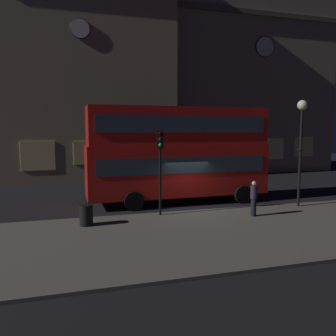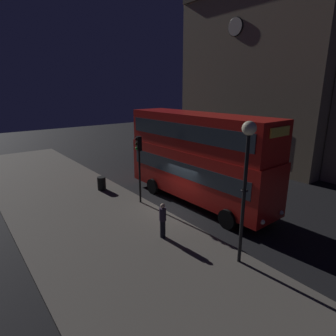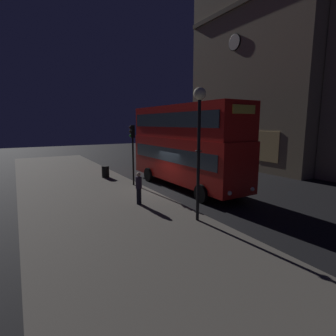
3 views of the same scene
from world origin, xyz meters
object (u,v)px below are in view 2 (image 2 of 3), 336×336
(pedestrian, at_px, (163,220))
(litter_bin, at_px, (102,183))
(double_decker_bus, at_px, (198,154))
(street_lamp, at_px, (247,161))
(traffic_light_near_kerb, at_px, (139,156))

(pedestrian, xyz_separation_m, litter_bin, (-7.81, 0.57, -0.43))
(pedestrian, distance_m, litter_bin, 7.84)
(double_decker_bus, height_order, pedestrian, double_decker_bus)
(double_decker_bus, xyz_separation_m, street_lamp, (5.87, -3.19, 1.27))
(double_decker_bus, relative_size, traffic_light_near_kerb, 2.58)
(litter_bin, bearing_deg, double_decker_bus, 35.70)
(street_lamp, relative_size, pedestrian, 3.34)
(traffic_light_near_kerb, relative_size, pedestrian, 2.42)
(street_lamp, height_order, pedestrian, street_lamp)
(traffic_light_near_kerb, xyz_separation_m, street_lamp, (7.73, -0.18, 1.29))
(double_decker_bus, relative_size, litter_bin, 11.66)
(street_lamp, distance_m, litter_bin, 11.92)
(pedestrian, bearing_deg, traffic_light_near_kerb, 150.73)
(litter_bin, bearing_deg, traffic_light_near_kerb, 14.00)
(street_lamp, height_order, litter_bin, street_lamp)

